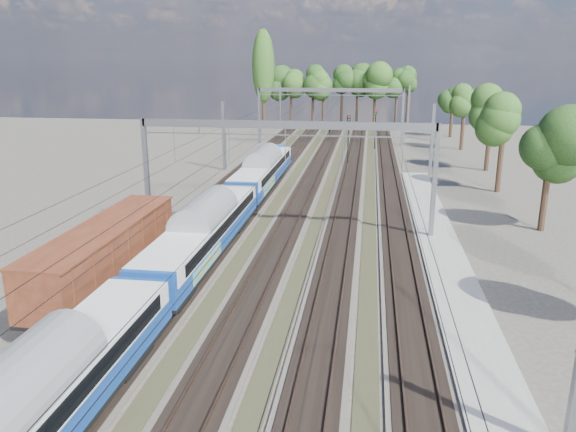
# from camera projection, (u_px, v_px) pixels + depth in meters

# --- Properties ---
(track_bed) EXTENTS (21.00, 130.00, 0.34)m
(track_bed) POSITION_uv_depth(u_px,v_px,m) (306.00, 190.00, 59.80)
(track_bed) COLOR #47423A
(track_bed) RESTS_ON ground
(platform) EXTENTS (3.00, 70.00, 0.30)m
(platform) POSITION_uv_depth(u_px,v_px,m) (455.00, 287.00, 34.33)
(platform) COLOR gray
(platform) RESTS_ON ground
(catenary) EXTENTS (25.65, 130.00, 9.00)m
(catenary) POSITION_uv_depth(u_px,v_px,m) (317.00, 122.00, 65.36)
(catenary) COLOR slate
(catenary) RESTS_ON ground
(tree_belt) EXTENTS (40.04, 99.42, 11.80)m
(tree_belt) POSITION_uv_depth(u_px,v_px,m) (369.00, 87.00, 105.97)
(tree_belt) COLOR black
(tree_belt) RESTS_ON ground
(poplar) EXTENTS (4.40, 4.40, 19.04)m
(poplar) POSITION_uv_depth(u_px,v_px,m) (263.00, 67.00, 109.05)
(poplar) COLOR black
(poplar) RESTS_ON ground
(emu_train) EXTENTS (3.06, 64.59, 4.47)m
(emu_train) POSITION_uv_depth(u_px,v_px,m) (203.00, 226.00, 38.12)
(emu_train) COLOR black
(emu_train) RESTS_ON ground
(freight_boxcar) EXTENTS (3.14, 15.15, 3.91)m
(freight_boxcar) POSITION_uv_depth(u_px,v_px,m) (106.00, 252.00, 33.83)
(freight_boxcar) COLOR black
(freight_boxcar) RESTS_ON ground
(worker) EXTENTS (0.50, 0.68, 1.71)m
(worker) POSITION_uv_depth(u_px,v_px,m) (330.00, 129.00, 104.07)
(worker) COLOR black
(worker) RESTS_ON ground
(signal_near) EXTENTS (0.47, 0.44, 6.47)m
(signal_near) POSITION_uv_depth(u_px,v_px,m) (348.00, 134.00, 72.92)
(signal_near) COLOR black
(signal_near) RESTS_ON ground
(signal_far) EXTENTS (0.40, 0.36, 6.00)m
(signal_far) POSITION_uv_depth(u_px,v_px,m) (375.00, 125.00, 85.55)
(signal_far) COLOR black
(signal_far) RESTS_ON ground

